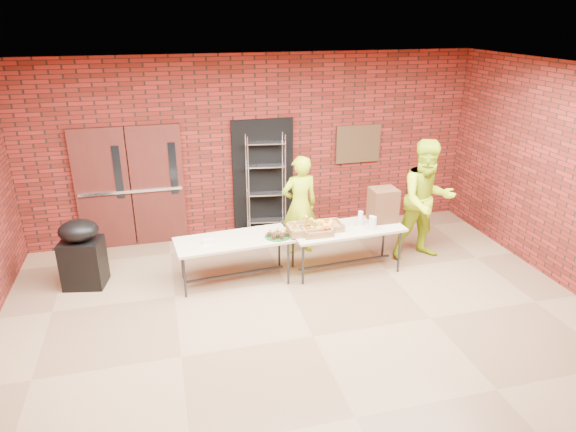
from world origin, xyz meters
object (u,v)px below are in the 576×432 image
Objects in this scene: wire_rack at (266,185)px; coffee_dispenser at (383,205)px; table_left at (234,243)px; volunteer_man at (426,200)px; volunteer_woman at (300,205)px; covered_grill at (82,253)px; table_right at (346,231)px.

coffee_dispenser is (1.55, -1.57, 0.06)m from wire_rack.
volunteer_man is (3.15, 0.07, 0.35)m from table_left.
covered_grill is at bearing -0.72° from volunteer_woman.
covered_grill is (-3.94, 0.51, -0.14)m from table_right.
table_right is 3.97m from covered_grill.
table_right is 0.90× the size of volunteer_man.
wire_rack is 2.79m from volunteer_man.
covered_grill is at bearing 168.84° from table_right.
table_left is (-0.85, -1.65, -0.29)m from wire_rack.
table_right is at bearing -6.46° from table_left.
volunteer_woman is at bearing 16.23° from covered_grill.
coffee_dispenser reaches higher than covered_grill.
volunteer_man is (2.30, -1.58, 0.07)m from wire_rack.
table_left is 3.17m from volunteer_man.
volunteer_woman is (-1.18, 0.67, -0.14)m from coffee_dispenser.
coffee_dispenser reaches higher than table_left.
wire_rack is 1.10× the size of volunteer_woman.
volunteer_man is at bearing -3.51° from table_left.
covered_grill is 3.44m from volunteer_woman.
table_right is at bearing -168.30° from coffee_dispenser.
table_left is 1.04× the size of volunteer_woman.
volunteer_man is (0.75, -0.02, 0.01)m from coffee_dispenser.
wire_rack reaches higher than coffee_dispenser.
table_right is 0.74m from coffee_dispenser.
table_right is 1.72× the size of covered_grill.
volunteer_man reaches higher than wire_rack.
table_right is at bearing 3.93° from covered_grill.
volunteer_woman is (3.41, 0.29, 0.32)m from covered_grill.
wire_rack reaches higher than covered_grill.
volunteer_man is (5.34, -0.39, 0.47)m from covered_grill.
volunteer_woman is at bearing 26.73° from table_left.
coffee_dispenser is 1.36m from volunteer_woman.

